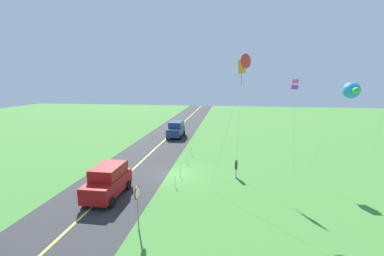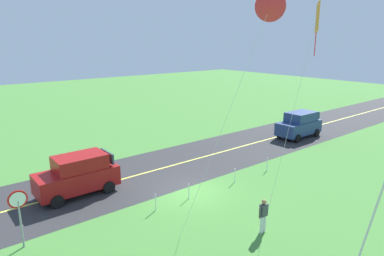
{
  "view_description": "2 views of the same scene",
  "coord_description": "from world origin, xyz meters",
  "px_view_note": "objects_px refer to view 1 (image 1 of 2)",
  "views": [
    {
      "loc": [
        21.48,
        4.72,
        8.24
      ],
      "look_at": [
        1.08,
        1.79,
        4.37
      ],
      "focal_mm": 24.46,
      "sensor_mm": 36.0,
      "label": 1
    },
    {
      "loc": [
        11.18,
        14.11,
        8.39
      ],
      "look_at": [
        0.46,
        0.78,
        3.98
      ],
      "focal_mm": 31.93,
      "sensor_mm": 36.0,
      "label": 2
    }
  ],
  "objects_px": {
    "person_adult_near": "(236,168)",
    "car_parked_west_far": "(176,129)",
    "kite_blue_mid": "(352,90)",
    "stop_sign": "(138,199)",
    "kite_green_far": "(294,84)",
    "kite_cyan_top": "(246,61)",
    "kite_red_low": "(242,69)",
    "car_suv_foreground": "(108,181)"
  },
  "relations": [
    {
      "from": "kite_blue_mid",
      "to": "kite_green_far",
      "type": "xyz_separation_m",
      "value": [
        -0.15,
        -4.68,
        0.48
      ]
    },
    {
      "from": "person_adult_near",
      "to": "kite_red_low",
      "type": "height_order",
      "value": "kite_red_low"
    },
    {
      "from": "person_adult_near",
      "to": "kite_blue_mid",
      "type": "distance_m",
      "value": 11.91
    },
    {
      "from": "car_parked_west_far",
      "to": "stop_sign",
      "type": "relative_size",
      "value": 1.72
    },
    {
      "from": "stop_sign",
      "to": "kite_red_low",
      "type": "xyz_separation_m",
      "value": [
        -11.08,
        5.8,
        7.34
      ]
    },
    {
      "from": "car_parked_west_far",
      "to": "person_adult_near",
      "type": "bearing_deg",
      "value": 29.12
    },
    {
      "from": "kite_cyan_top",
      "to": "kite_red_low",
      "type": "bearing_deg",
      "value": -176.77
    },
    {
      "from": "car_parked_west_far",
      "to": "kite_red_low",
      "type": "relative_size",
      "value": 0.44
    },
    {
      "from": "car_parked_west_far",
      "to": "person_adult_near",
      "type": "xyz_separation_m",
      "value": [
        14.75,
        8.21,
        -0.29
      ]
    },
    {
      "from": "stop_sign",
      "to": "kite_cyan_top",
      "type": "distance_m",
      "value": 12.48
    },
    {
      "from": "stop_sign",
      "to": "kite_cyan_top",
      "type": "xyz_separation_m",
      "value": [
        -7.76,
        5.99,
        7.73
      ]
    },
    {
      "from": "stop_sign",
      "to": "car_parked_west_far",
      "type": "bearing_deg",
      "value": -173.41
    },
    {
      "from": "person_adult_near",
      "to": "kite_cyan_top",
      "type": "bearing_deg",
      "value": 162.49
    },
    {
      "from": "stop_sign",
      "to": "kite_blue_mid",
      "type": "height_order",
      "value": "kite_blue_mid"
    },
    {
      "from": "kite_red_low",
      "to": "kite_cyan_top",
      "type": "height_order",
      "value": "kite_cyan_top"
    },
    {
      "from": "stop_sign",
      "to": "person_adult_near",
      "type": "height_order",
      "value": "stop_sign"
    },
    {
      "from": "person_adult_near",
      "to": "kite_blue_mid",
      "type": "height_order",
      "value": "kite_blue_mid"
    },
    {
      "from": "car_parked_west_far",
      "to": "kite_green_far",
      "type": "distance_m",
      "value": 18.83
    },
    {
      "from": "kite_green_far",
      "to": "kite_cyan_top",
      "type": "distance_m",
      "value": 6.19
    },
    {
      "from": "car_suv_foreground",
      "to": "kite_green_far",
      "type": "xyz_separation_m",
      "value": [
        -7.93,
        14.01,
        6.62
      ]
    },
    {
      "from": "car_suv_foreground",
      "to": "kite_cyan_top",
      "type": "relative_size",
      "value": 0.43
    },
    {
      "from": "person_adult_near",
      "to": "kite_cyan_top",
      "type": "height_order",
      "value": "kite_cyan_top"
    },
    {
      "from": "car_parked_west_far",
      "to": "kite_cyan_top",
      "type": "height_order",
      "value": "kite_cyan_top"
    },
    {
      "from": "kite_red_low",
      "to": "kite_blue_mid",
      "type": "distance_m",
      "value": 9.51
    },
    {
      "from": "car_parked_west_far",
      "to": "kite_cyan_top",
      "type": "distance_m",
      "value": 19.77
    },
    {
      "from": "car_suv_foreground",
      "to": "kite_red_low",
      "type": "height_order",
      "value": "kite_red_low"
    },
    {
      "from": "kite_red_low",
      "to": "person_adult_near",
      "type": "bearing_deg",
      "value": -6.94
    },
    {
      "from": "car_parked_west_far",
      "to": "kite_blue_mid",
      "type": "relative_size",
      "value": 0.55
    },
    {
      "from": "car_parked_west_far",
      "to": "stop_sign",
      "type": "height_order",
      "value": "stop_sign"
    },
    {
      "from": "kite_green_far",
      "to": "kite_cyan_top",
      "type": "relative_size",
      "value": 0.81
    },
    {
      "from": "stop_sign",
      "to": "kite_red_low",
      "type": "height_order",
      "value": "kite_red_low"
    },
    {
      "from": "stop_sign",
      "to": "kite_green_far",
      "type": "xyz_separation_m",
      "value": [
        -11.67,
        10.45,
        5.97
      ]
    },
    {
      "from": "kite_red_low",
      "to": "kite_green_far",
      "type": "distance_m",
      "value": 4.88
    },
    {
      "from": "car_parked_west_far",
      "to": "kite_blue_mid",
      "type": "distance_m",
      "value": 22.3
    },
    {
      "from": "kite_red_low",
      "to": "kite_green_far",
      "type": "xyz_separation_m",
      "value": [
        -0.59,
        4.64,
        -1.37
      ]
    },
    {
      "from": "person_adult_near",
      "to": "car_parked_west_far",
      "type": "bearing_deg",
      "value": -16.11
    },
    {
      "from": "kite_blue_mid",
      "to": "stop_sign",
      "type": "bearing_deg",
      "value": -52.7
    },
    {
      "from": "car_suv_foreground",
      "to": "kite_green_far",
      "type": "distance_m",
      "value": 17.4
    },
    {
      "from": "kite_blue_mid",
      "to": "car_parked_west_far",
      "type": "bearing_deg",
      "value": -123.72
    },
    {
      "from": "car_parked_west_far",
      "to": "kite_green_far",
      "type": "relative_size",
      "value": 0.54
    },
    {
      "from": "car_suv_foreground",
      "to": "kite_red_low",
      "type": "bearing_deg",
      "value": 128.1
    },
    {
      "from": "car_suv_foreground",
      "to": "kite_cyan_top",
      "type": "distance_m",
      "value": 13.32
    }
  ]
}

